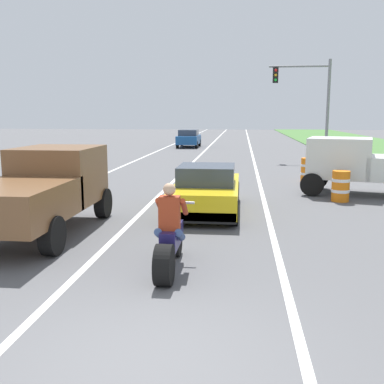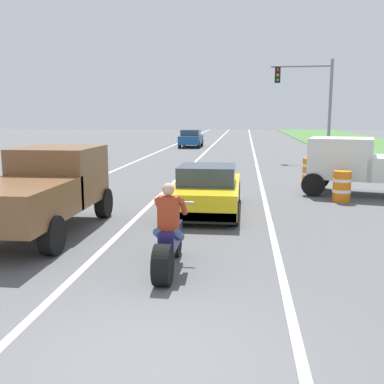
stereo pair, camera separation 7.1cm
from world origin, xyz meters
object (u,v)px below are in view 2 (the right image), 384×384
object	(u,v)px
motorcycle_with_rider	(169,240)
pickup_truck_right_shoulder_white	(369,164)
pickup_truck_left_lane_brown	(44,187)
construction_barrel_mid	(309,170)
distant_car_far_ahead	(191,138)
construction_barrel_nearest	(342,186)
traffic_light_mast_near	(312,95)
sports_car_yellow	(207,190)

from	to	relation	value
motorcycle_with_rider	pickup_truck_right_shoulder_white	size ratio (longest dim) A/B	0.43
pickup_truck_left_lane_brown	pickup_truck_right_shoulder_white	size ratio (longest dim) A/B	0.93
construction_barrel_mid	pickup_truck_left_lane_brown	bearing A→B (deg)	-129.13
motorcycle_with_rider	pickup_truck_right_shoulder_white	xyz separation A→B (m)	(5.59, 8.49, 0.51)
construction_barrel_mid	distant_car_far_ahead	bearing A→B (deg)	110.52
motorcycle_with_rider	construction_barrel_nearest	world-z (taller)	motorcycle_with_rider
traffic_light_mast_near	construction_barrel_nearest	size ratio (longest dim) A/B	6.00
traffic_light_mast_near	pickup_truck_left_lane_brown	bearing A→B (deg)	-115.66
pickup_truck_left_lane_brown	pickup_truck_right_shoulder_white	distance (m)	10.86
sports_car_yellow	distant_car_far_ahead	bearing A→B (deg)	97.86
pickup_truck_right_shoulder_white	distant_car_far_ahead	world-z (taller)	pickup_truck_right_shoulder_white
construction_barrel_nearest	traffic_light_mast_near	bearing A→B (deg)	86.47
construction_barrel_nearest	construction_barrel_mid	xyz separation A→B (m)	(-0.45, 4.24, 0.00)
motorcycle_with_rider	pickup_truck_left_lane_brown	world-z (taller)	pickup_truck_left_lane_brown
sports_car_yellow	motorcycle_with_rider	bearing A→B (deg)	-92.91
sports_car_yellow	traffic_light_mast_near	size ratio (longest dim) A/B	0.72
pickup_truck_left_lane_brown	construction_barrel_nearest	size ratio (longest dim) A/B	4.80
pickup_truck_left_lane_brown	distant_car_far_ahead	world-z (taller)	pickup_truck_left_lane_brown
pickup_truck_right_shoulder_white	motorcycle_with_rider	bearing A→B (deg)	-123.35
traffic_light_mast_near	distant_car_far_ahead	distance (m)	13.98
construction_barrel_nearest	distant_car_far_ahead	world-z (taller)	distant_car_far_ahead
traffic_light_mast_near	distant_car_far_ahead	xyz separation A→B (m)	(-8.56, 10.59, -3.16)
motorcycle_with_rider	pickup_truck_right_shoulder_white	bearing A→B (deg)	56.65
construction_barrel_nearest	distant_car_far_ahead	distance (m)	24.97
motorcycle_with_rider	pickup_truck_left_lane_brown	size ratio (longest dim) A/B	0.46
traffic_light_mast_near	construction_barrel_mid	xyz separation A→B (m)	(-1.26, -8.91, -3.42)
traffic_light_mast_near	construction_barrel_nearest	distance (m)	13.60
traffic_light_mast_near	distant_car_far_ahead	bearing A→B (deg)	128.94
sports_car_yellow	traffic_light_mast_near	world-z (taller)	traffic_light_mast_near
construction_barrel_mid	pickup_truck_right_shoulder_white	bearing A→B (deg)	-61.43
pickup_truck_left_lane_brown	distant_car_far_ahead	distance (m)	28.55
pickup_truck_left_lane_brown	construction_barrel_mid	distance (m)	11.69
motorcycle_with_rider	traffic_light_mast_near	size ratio (longest dim) A/B	0.37
pickup_truck_right_shoulder_white	construction_barrel_nearest	world-z (taller)	pickup_truck_right_shoulder_white
construction_barrel_mid	distant_car_far_ahead	distance (m)	20.82
pickup_truck_right_shoulder_white	construction_barrel_nearest	bearing A→B (deg)	-130.98
pickup_truck_left_lane_brown	construction_barrel_nearest	distance (m)	9.20
pickup_truck_left_lane_brown	construction_barrel_mid	bearing A→B (deg)	50.87
traffic_light_mast_near	construction_barrel_nearest	world-z (taller)	traffic_light_mast_near
motorcycle_with_rider	pickup_truck_right_shoulder_white	distance (m)	10.18
motorcycle_with_rider	pickup_truck_left_lane_brown	bearing A→B (deg)	145.01
sports_car_yellow	construction_barrel_nearest	bearing A→B (deg)	26.09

